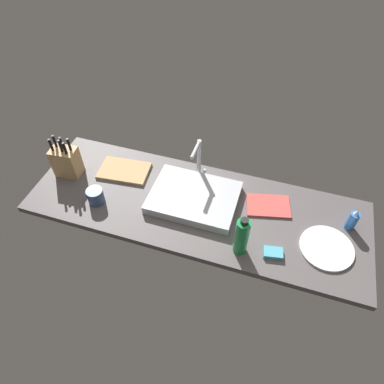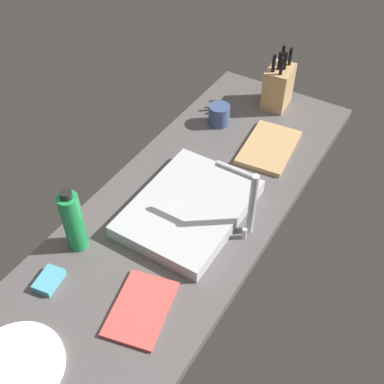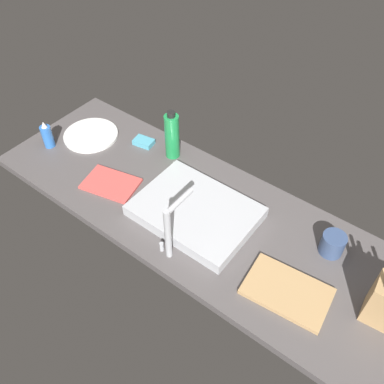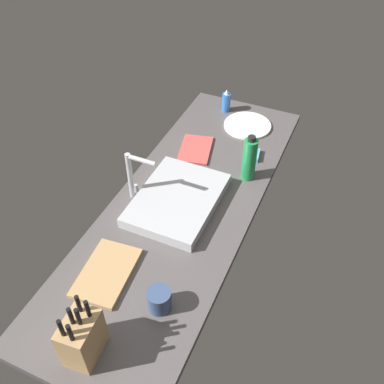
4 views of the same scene
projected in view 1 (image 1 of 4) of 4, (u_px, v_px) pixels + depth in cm
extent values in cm
cube|color=#514C4C|center=(196.00, 207.00, 183.78)|extent=(178.75, 60.71, 3.50)
cube|color=#B7BABF|center=(194.00, 198.00, 182.75)|extent=(45.53, 33.57, 4.93)
cylinder|color=#B7BABF|center=(199.00, 158.00, 189.37)|extent=(2.40, 2.40, 24.11)
cylinder|color=#B7BABF|center=(196.00, 150.00, 176.97)|extent=(2.00, 13.06, 2.00)
cylinder|color=#B7BABF|center=(205.00, 172.00, 196.17)|extent=(1.60, 1.60, 4.00)
cube|color=tan|center=(67.00, 162.00, 191.86)|extent=(14.70, 10.95, 17.50)
cylinder|color=black|center=(51.00, 145.00, 182.45)|extent=(1.52, 1.52, 7.45)
cylinder|color=black|center=(55.00, 141.00, 184.48)|extent=(1.52, 1.52, 7.45)
cylinder|color=black|center=(60.00, 146.00, 181.67)|extent=(1.52, 1.52, 7.45)
cylinder|color=black|center=(61.00, 143.00, 183.42)|extent=(1.52, 1.52, 7.45)
cylinder|color=black|center=(65.00, 148.00, 180.59)|extent=(1.52, 1.52, 7.45)
cylinder|color=black|center=(69.00, 144.00, 182.74)|extent=(1.52, 1.52, 7.45)
cube|color=tan|center=(124.00, 171.00, 198.42)|extent=(29.75, 20.62, 1.80)
cylinder|color=blue|center=(352.00, 221.00, 168.89)|extent=(4.84, 4.84, 10.66)
cone|color=silver|center=(357.00, 212.00, 163.87)|extent=(2.66, 2.66, 2.80)
cylinder|color=#1E8E47|center=(242.00, 237.00, 156.32)|extent=(6.42, 6.42, 21.22)
cylinder|color=black|center=(245.00, 221.00, 147.57)|extent=(3.53, 3.53, 2.20)
cylinder|color=white|center=(327.00, 248.00, 164.13)|extent=(25.59, 25.59, 1.20)
cube|color=#CC4C47|center=(268.00, 206.00, 181.38)|extent=(25.42, 19.94, 1.20)
cylinder|color=#384C75|center=(96.00, 196.00, 181.14)|extent=(8.65, 8.65, 8.44)
cube|color=#4CA3BC|center=(273.00, 253.00, 161.62)|extent=(9.92, 7.50, 2.40)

